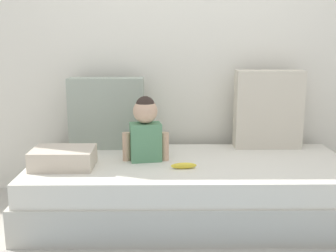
# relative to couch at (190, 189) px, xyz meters

# --- Properties ---
(ground_plane) EXTENTS (12.00, 12.00, 0.00)m
(ground_plane) POSITION_rel_couch_xyz_m (0.00, 0.00, -0.20)
(ground_plane) COLOR #B2ADA3
(back_wall) EXTENTS (5.44, 0.10, 2.31)m
(back_wall) POSITION_rel_couch_xyz_m (0.00, 0.60, 0.96)
(back_wall) COLOR silver
(back_wall) RESTS_ON ground
(couch) EXTENTS (2.24, 0.95, 0.40)m
(couch) POSITION_rel_couch_xyz_m (0.00, 0.00, 0.00)
(couch) COLOR beige
(couch) RESTS_ON ground
(throw_pillow_left) EXTENTS (0.57, 0.16, 0.54)m
(throw_pillow_left) POSITION_rel_couch_xyz_m (-0.62, 0.37, 0.47)
(throw_pillow_left) COLOR #99A393
(throw_pillow_left) RESTS_ON couch
(throw_pillow_right) EXTENTS (0.51, 0.16, 0.59)m
(throw_pillow_right) POSITION_rel_couch_xyz_m (0.62, 0.37, 0.50)
(throw_pillow_right) COLOR beige
(throw_pillow_right) RESTS_ON couch
(toddler) EXTENTS (0.32, 0.17, 0.45)m
(toddler) POSITION_rel_couch_xyz_m (-0.31, 0.03, 0.43)
(toddler) COLOR #568E66
(toddler) RESTS_ON couch
(banana) EXTENTS (0.17, 0.06, 0.04)m
(banana) POSITION_rel_couch_xyz_m (-0.05, -0.16, 0.22)
(banana) COLOR yellow
(banana) RESTS_ON couch
(folded_blanket) EXTENTS (0.40, 0.28, 0.13)m
(folded_blanket) POSITION_rel_couch_xyz_m (-0.84, -0.12, 0.26)
(folded_blanket) COLOR beige
(folded_blanket) RESTS_ON couch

